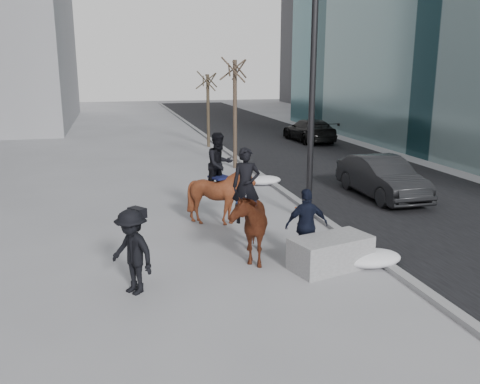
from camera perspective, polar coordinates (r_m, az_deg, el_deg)
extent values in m
plane|color=gray|center=(11.82, 1.44, -8.44)|extent=(120.00, 120.00, 0.00)
cube|color=black|center=(23.26, 11.51, 2.47)|extent=(8.00, 90.00, 0.01)
cube|color=gray|center=(21.83, 1.99, 2.16)|extent=(0.25, 90.00, 0.12)
cube|color=#97979A|center=(11.84, 10.14, -6.72)|extent=(2.02, 1.37, 0.74)
imported|color=black|center=(18.51, 15.64, 1.60)|extent=(1.54, 4.37, 1.44)
imported|color=black|center=(31.72, 7.77, 6.88)|extent=(2.15, 4.89, 1.40)
imported|color=#461A0E|center=(12.12, 0.85, -3.51)|extent=(1.33, 2.20, 1.74)
imported|color=black|center=(12.02, 0.68, 0.72)|extent=(0.74, 0.56, 1.82)
cube|color=#111C3E|center=(12.12, 0.68, -1.04)|extent=(0.58, 0.65, 0.06)
imported|color=#4E1E0F|center=(14.72, -2.17, -0.35)|extent=(1.91, 2.01, 1.75)
imported|color=black|center=(14.67, -2.32, 3.14)|extent=(1.09, 0.98, 1.83)
cube|color=#10133B|center=(14.74, -2.31, 1.68)|extent=(0.66, 0.70, 0.06)
imported|color=black|center=(12.03, 7.48, -3.71)|extent=(1.05, 0.49, 1.75)
cylinder|color=#D1450C|center=(12.43, 6.38, -1.80)|extent=(0.04, 0.18, 0.07)
imported|color=black|center=(10.47, -12.02, -6.61)|extent=(1.20, 1.30, 1.75)
cube|color=black|center=(10.49, -11.47, -2.28)|extent=(0.39, 0.42, 0.20)
cylinder|color=black|center=(14.76, 8.21, 13.78)|extent=(0.18, 0.18, 9.00)
ellipsoid|color=silver|center=(12.24, 14.55, -7.20)|extent=(1.42, 0.90, 0.36)
ellipsoid|color=silver|center=(19.90, 2.72, 1.33)|extent=(1.35, 0.86, 0.34)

